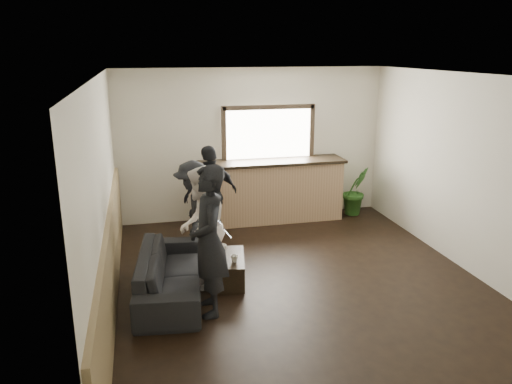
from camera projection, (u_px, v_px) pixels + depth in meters
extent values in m
cube|color=black|center=(300.00, 284.00, 6.87)|extent=(5.00, 6.00, 0.01)
cube|color=silver|center=(306.00, 76.00, 6.09)|extent=(5.00, 6.00, 0.01)
cube|color=silver|center=(252.00, 144.00, 9.29)|extent=(5.00, 0.01, 2.80)
cube|color=silver|center=(432.00, 291.00, 3.68)|extent=(5.00, 0.01, 2.80)
cube|color=silver|center=(103.00, 199.00, 5.93)|extent=(0.01, 6.00, 2.80)
cube|color=silver|center=(472.00, 175.00, 7.03)|extent=(0.01, 6.00, 2.80)
cube|color=#9A8257|center=(111.00, 264.00, 6.17)|extent=(0.06, 5.90, 1.10)
cube|color=tan|center=(272.00, 192.00, 9.29)|extent=(2.60, 0.60, 1.10)
cube|color=black|center=(272.00, 162.00, 9.13)|extent=(2.70, 0.68, 0.05)
cube|color=white|center=(268.00, 134.00, 9.26)|extent=(1.60, 0.06, 0.90)
cube|color=#3F3326|center=(269.00, 107.00, 9.10)|extent=(1.72, 0.08, 0.08)
cube|color=#3F3326|center=(224.00, 136.00, 9.05)|extent=(0.08, 0.08, 1.06)
cube|color=#3F3326|center=(312.00, 132.00, 9.42)|extent=(0.08, 0.08, 1.06)
imported|color=black|center=(170.00, 273.00, 6.52)|extent=(1.01, 2.09, 0.59)
cube|color=black|center=(228.00, 269.00, 6.91)|extent=(0.59, 0.88, 0.36)
imported|color=silver|center=(222.00, 248.00, 7.06)|extent=(0.15, 0.15, 0.09)
imported|color=silver|center=(234.00, 259.00, 6.69)|extent=(0.14, 0.14, 0.09)
imported|color=#2D6623|center=(356.00, 191.00, 9.65)|extent=(0.60, 0.52, 0.94)
imported|color=black|center=(209.00, 241.00, 5.90)|extent=(0.45, 0.68, 1.85)
cube|color=black|center=(227.00, 233.00, 5.93)|extent=(0.09, 0.07, 0.12)
cube|color=silver|center=(227.00, 233.00, 5.92)|extent=(0.08, 0.07, 0.11)
imported|color=silver|center=(201.00, 228.00, 6.62)|extent=(0.82, 0.94, 1.65)
cube|color=black|center=(218.00, 219.00, 6.58)|extent=(0.11, 0.09, 0.12)
cube|color=silver|center=(218.00, 219.00, 6.57)|extent=(0.09, 0.08, 0.11)
imported|color=black|center=(194.00, 211.00, 7.49)|extent=(0.66, 1.04, 1.54)
cube|color=black|center=(208.00, 194.00, 7.45)|extent=(0.10, 0.08, 0.12)
cube|color=silver|center=(208.00, 194.00, 7.44)|extent=(0.08, 0.07, 0.11)
imported|color=black|center=(211.00, 195.00, 8.16)|extent=(1.04, 0.70, 1.63)
cube|color=black|center=(217.00, 170.00, 7.86)|extent=(0.10, 0.11, 0.12)
cube|color=silver|center=(217.00, 170.00, 7.85)|extent=(0.09, 0.09, 0.11)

